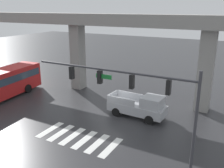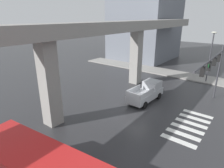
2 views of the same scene
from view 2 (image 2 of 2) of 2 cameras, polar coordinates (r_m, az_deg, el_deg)
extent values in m
plane|color=#2D2D30|center=(20.32, 7.65, -7.44)|extent=(120.00, 120.00, 0.00)
cube|color=silver|center=(16.36, 19.19, -15.77)|extent=(0.55, 2.80, 0.01)
cube|color=silver|center=(17.25, 20.45, -13.94)|extent=(0.55, 2.80, 0.01)
cube|color=silver|center=(18.17, 21.57, -12.28)|extent=(0.55, 2.80, 0.01)
cube|color=silver|center=(19.10, 22.57, -10.78)|extent=(0.55, 2.80, 0.01)
cube|color=silver|center=(20.05, 23.46, -9.41)|extent=(0.55, 2.80, 0.01)
cube|color=silver|center=(21.01, 24.27, -8.17)|extent=(0.55, 2.80, 0.01)
cube|color=gray|center=(20.82, -2.80, 16.49)|extent=(49.04, 2.57, 1.20)
cube|color=gray|center=(16.99, -18.23, -0.16)|extent=(1.30, 1.30, 7.45)
cube|color=gray|center=(27.13, 7.19, 7.87)|extent=(1.30, 1.30, 7.45)
cube|color=gray|center=(33.81, 17.64, 3.06)|extent=(4.00, 36.00, 0.15)
cube|color=#A8AAAF|center=(21.96, 9.94, -3.19)|extent=(5.18, 2.14, 0.80)
cube|color=#A8AAAF|center=(22.85, 11.94, -0.13)|extent=(1.78, 1.83, 0.90)
cube|color=#3F5160|center=(23.24, 12.50, 0.17)|extent=(0.18, 1.67, 0.77)
cube|color=#A8AAAF|center=(21.22, 6.43, -1.80)|extent=(2.65, 0.22, 0.60)
cube|color=#A8AAAF|center=(20.37, 10.49, -2.95)|extent=(2.65, 0.22, 0.60)
cube|color=#A8AAAF|center=(19.73, 6.30, -3.50)|extent=(0.18, 1.75, 0.60)
cylinder|color=black|center=(23.80, 9.99, -2.40)|extent=(0.77, 0.32, 0.76)
cylinder|color=black|center=(23.02, 13.84, -3.47)|extent=(0.77, 0.32, 0.76)
cylinder|color=black|center=(21.33, 5.59, -4.86)|extent=(0.77, 0.32, 0.76)
cylinder|color=black|center=(20.46, 9.75, -6.18)|extent=(0.77, 0.32, 0.76)
cylinder|color=black|center=(13.53, -20.52, -21.94)|extent=(0.45, 0.99, 0.96)
cylinder|color=#38383D|center=(24.93, 29.21, 2.96)|extent=(0.18, 0.18, 6.20)
cylinder|color=#38383D|center=(19.18, 27.65, 6.61)|extent=(10.80, 0.14, 0.14)
cube|color=black|center=(22.97, 29.34, 6.82)|extent=(0.24, 0.32, 0.84)
sphere|color=green|center=(23.01, 29.23, 6.19)|extent=(0.17, 0.17, 0.17)
cube|color=black|center=(20.83, 28.30, 5.91)|extent=(0.24, 0.32, 0.84)
sphere|color=green|center=(20.88, 28.19, 5.22)|extent=(0.17, 0.17, 0.17)
cube|color=black|center=(18.71, 27.03, 4.78)|extent=(0.24, 0.32, 0.84)
sphere|color=green|center=(18.77, 26.91, 4.02)|extent=(0.17, 0.17, 0.17)
cube|color=black|center=(16.61, 25.45, 3.37)|extent=(0.24, 0.32, 0.84)
sphere|color=green|center=(16.67, 25.32, 2.51)|extent=(0.17, 0.17, 0.17)
cube|color=#19722D|center=(18.96, 27.25, 5.14)|extent=(1.10, 0.04, 0.28)
cylinder|color=#38383D|center=(30.51, 27.20, 6.73)|extent=(0.16, 0.16, 7.00)
ellipsoid|color=beige|center=(30.04, 28.29, 13.44)|extent=(0.44, 0.70, 0.24)
camera|label=1|loc=(27.52, 59.84, 10.34)|focal=39.76mm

